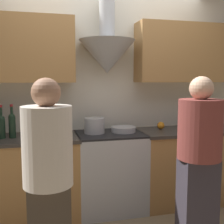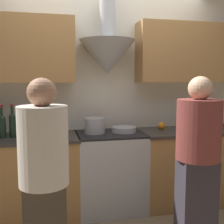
{
  "view_description": "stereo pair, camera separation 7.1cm",
  "coord_description": "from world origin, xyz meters",
  "px_view_note": "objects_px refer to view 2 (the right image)",
  "views": [
    {
      "loc": [
        -0.73,
        -2.67,
        1.48
      ],
      "look_at": [
        0.0,
        0.24,
        1.13
      ],
      "focal_mm": 45.0,
      "sensor_mm": 36.0,
      "label": 1
    },
    {
      "loc": [
        -0.66,
        -2.68,
        1.48
      ],
      "look_at": [
        0.0,
        0.24,
        1.13
      ],
      "focal_mm": 45.0,
      "sensor_mm": 36.0,
      "label": 2
    }
  ],
  "objects_px": {
    "stove_range": "(110,171)",
    "person_foreground_right": "(198,158)",
    "wine_bottle_7": "(2,125)",
    "orange_fruit": "(162,126)",
    "wine_bottle_8": "(13,124)",
    "stock_pot": "(95,125)",
    "mixing_bowl": "(124,129)",
    "person_foreground_left": "(44,182)"
  },
  "relations": [
    {
      "from": "orange_fruit",
      "to": "wine_bottle_8",
      "type": "bearing_deg",
      "value": -176.57
    },
    {
      "from": "stove_range",
      "to": "wine_bottle_7",
      "type": "distance_m",
      "value": 1.27
    },
    {
      "from": "person_foreground_left",
      "to": "stove_range",
      "type": "bearing_deg",
      "value": 59.91
    },
    {
      "from": "wine_bottle_7",
      "to": "orange_fruit",
      "type": "relative_size",
      "value": 3.89
    },
    {
      "from": "orange_fruit",
      "to": "person_foreground_left",
      "type": "bearing_deg",
      "value": -136.11
    },
    {
      "from": "wine_bottle_8",
      "to": "mixing_bowl",
      "type": "distance_m",
      "value": 1.21
    },
    {
      "from": "mixing_bowl",
      "to": "wine_bottle_8",
      "type": "bearing_deg",
      "value": -178.57
    },
    {
      "from": "mixing_bowl",
      "to": "person_foreground_left",
      "type": "height_order",
      "value": "person_foreground_left"
    },
    {
      "from": "person_foreground_left",
      "to": "person_foreground_right",
      "type": "bearing_deg",
      "value": 13.1
    },
    {
      "from": "mixing_bowl",
      "to": "person_foreground_left",
      "type": "relative_size",
      "value": 0.19
    },
    {
      "from": "wine_bottle_7",
      "to": "orange_fruit",
      "type": "height_order",
      "value": "wine_bottle_7"
    },
    {
      "from": "wine_bottle_7",
      "to": "stock_pot",
      "type": "distance_m",
      "value": 0.97
    },
    {
      "from": "stove_range",
      "to": "wine_bottle_8",
      "type": "relative_size",
      "value": 2.55
    },
    {
      "from": "wine_bottle_7",
      "to": "wine_bottle_8",
      "type": "height_order",
      "value": "wine_bottle_8"
    },
    {
      "from": "stock_pot",
      "to": "mixing_bowl",
      "type": "height_order",
      "value": "stock_pot"
    },
    {
      "from": "stove_range",
      "to": "stock_pot",
      "type": "height_order",
      "value": "stock_pot"
    },
    {
      "from": "stock_pot",
      "to": "person_foreground_right",
      "type": "bearing_deg",
      "value": -52.49
    },
    {
      "from": "stove_range",
      "to": "mixing_bowl",
      "type": "xyz_separation_m",
      "value": [
        0.17,
        0.03,
        0.47
      ]
    },
    {
      "from": "wine_bottle_8",
      "to": "orange_fruit",
      "type": "xyz_separation_m",
      "value": [
        1.69,
        0.1,
        -0.1
      ]
    },
    {
      "from": "stove_range",
      "to": "person_foreground_right",
      "type": "height_order",
      "value": "person_foreground_right"
    },
    {
      "from": "wine_bottle_8",
      "to": "stock_pot",
      "type": "bearing_deg",
      "value": 2.65
    },
    {
      "from": "wine_bottle_7",
      "to": "person_foreground_right",
      "type": "relative_size",
      "value": 0.23
    },
    {
      "from": "wine_bottle_8",
      "to": "person_foreground_left",
      "type": "relative_size",
      "value": 0.23
    },
    {
      "from": "orange_fruit",
      "to": "stove_range",
      "type": "bearing_deg",
      "value": -171.6
    },
    {
      "from": "stock_pot",
      "to": "mixing_bowl",
      "type": "bearing_deg",
      "value": -1.72
    },
    {
      "from": "wine_bottle_8",
      "to": "stock_pot",
      "type": "height_order",
      "value": "wine_bottle_8"
    },
    {
      "from": "wine_bottle_7",
      "to": "orange_fruit",
      "type": "bearing_deg",
      "value": 3.26
    },
    {
      "from": "stove_range",
      "to": "mixing_bowl",
      "type": "height_order",
      "value": "mixing_bowl"
    },
    {
      "from": "orange_fruit",
      "to": "mixing_bowl",
      "type": "bearing_deg",
      "value": -171.75
    },
    {
      "from": "wine_bottle_7",
      "to": "stock_pot",
      "type": "relative_size",
      "value": 1.5
    },
    {
      "from": "wine_bottle_8",
      "to": "stock_pot",
      "type": "distance_m",
      "value": 0.87
    },
    {
      "from": "wine_bottle_8",
      "to": "mixing_bowl",
      "type": "bearing_deg",
      "value": 1.43
    },
    {
      "from": "wine_bottle_7",
      "to": "orange_fruit",
      "type": "xyz_separation_m",
      "value": [
        1.8,
        0.1,
        -0.09
      ]
    },
    {
      "from": "person_foreground_right",
      "to": "wine_bottle_7",
      "type": "bearing_deg",
      "value": 151.78
    },
    {
      "from": "stock_pot",
      "to": "orange_fruit",
      "type": "bearing_deg",
      "value": 4.24
    },
    {
      "from": "mixing_bowl",
      "to": "person_foreground_left",
      "type": "xyz_separation_m",
      "value": [
        -0.87,
        -1.24,
        -0.09
      ]
    },
    {
      "from": "stock_pot",
      "to": "stove_range",
      "type": "bearing_deg",
      "value": -12.16
    },
    {
      "from": "mixing_bowl",
      "to": "person_foreground_right",
      "type": "bearing_deg",
      "value": -67.2
    },
    {
      "from": "stock_pot",
      "to": "person_foreground_left",
      "type": "xyz_separation_m",
      "value": [
        -0.54,
        -1.25,
        -0.15
      ]
    },
    {
      "from": "stove_range",
      "to": "person_foreground_left",
      "type": "distance_m",
      "value": 1.45
    },
    {
      "from": "orange_fruit",
      "to": "wine_bottle_7",
      "type": "bearing_deg",
      "value": -176.74
    },
    {
      "from": "wine_bottle_8",
      "to": "person_foreground_left",
      "type": "distance_m",
      "value": 1.27
    }
  ]
}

